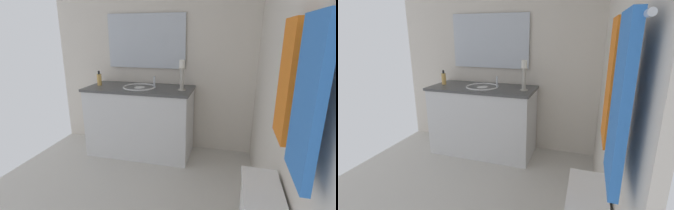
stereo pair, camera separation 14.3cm
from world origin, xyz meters
The scene contains 11 objects.
floor centered at (0.00, 0.00, -0.01)m, with size 2.47×2.63×0.02m, color beige.
wall_back centered at (0.00, 1.31, 1.23)m, with size 2.47×0.04×2.45m, color silver.
wall_left centered at (-1.23, 0.00, 1.23)m, with size 0.04×2.63×2.45m, color silver.
vanity_cabinet centered at (-0.91, -0.06, 0.43)m, with size 0.58×1.29×0.85m.
sink_basin centered at (-0.91, -0.06, 0.81)m, with size 0.40×0.40×0.24m.
mirror centered at (-1.19, -0.06, 1.38)m, with size 0.02×1.01×0.66m, color silver.
candle_holder_tall centered at (-0.88, 0.46, 1.04)m, with size 0.09×0.09×0.34m.
soap_bottle centered at (-0.90, -0.59, 0.93)m, with size 0.06×0.06×0.18m.
towel_bar centered at (0.84, 1.25, 1.53)m, with size 0.02×0.02×0.67m, color silver.
towel_near_vanity centered at (0.68, 1.24, 1.28)m, with size 0.23×0.03×0.53m, color orange.
towel_center centered at (1.01, 1.24, 1.28)m, with size 0.25×0.03×0.54m, color blue.
Camera 1 is at (1.85, 1.00, 1.48)m, focal length 26.58 mm.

